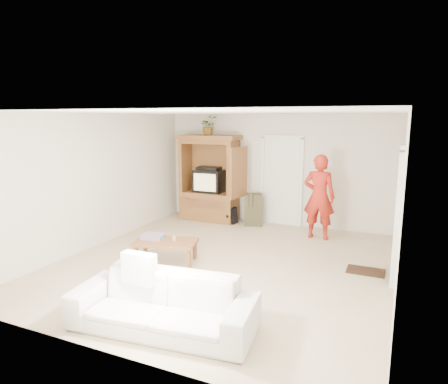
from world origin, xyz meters
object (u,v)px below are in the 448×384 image
at_px(coffee_table, 166,243).
at_px(armoire, 210,184).
at_px(man, 319,197).
at_px(sofa, 163,304).

bearing_deg(coffee_table, armoire, 86.69).
bearing_deg(coffee_table, man, 34.81).
relative_size(man, sofa, 0.80).
relative_size(armoire, man, 1.18).
height_order(man, coffee_table, man).
xyz_separation_m(man, coffee_table, (-2.16, -2.53, -0.55)).
bearing_deg(sofa, coffee_table, 115.18).
bearing_deg(coffee_table, sofa, -73.41).
bearing_deg(man, coffee_table, 50.20).
distance_m(man, coffee_table, 3.37).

